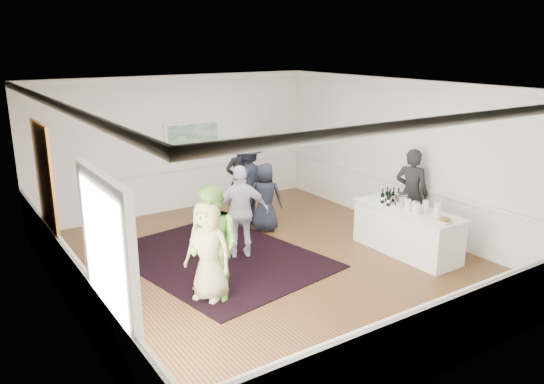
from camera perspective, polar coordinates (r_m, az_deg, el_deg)
floor at (r=9.84m, az=-0.23°, el=-7.64°), size 8.00×8.00×0.00m
ceiling at (r=9.05m, az=-0.26°, el=11.28°), size 7.00×8.00×0.02m
wall_left at (r=8.02m, az=-21.64°, el=-2.12°), size 0.02×8.00×3.20m
wall_right at (r=11.56m, az=14.44°, el=3.77°), size 0.02×8.00×3.20m
wall_back at (r=12.77m, az=-10.19°, el=5.13°), size 7.00×0.02×3.20m
wall_front at (r=6.52m, az=19.57°, el=-5.99°), size 7.00×0.02×3.20m
wainscoting at (r=9.65m, az=-0.24°, el=-4.92°), size 7.00×8.00×1.00m
mirror at (r=9.21m, az=-23.24°, el=1.23°), size 0.05×1.25×1.85m
doorway at (r=6.35m, az=-17.21°, el=-8.12°), size 0.10×1.78×2.56m
landscape_painting at (r=12.85m, az=-8.49°, el=6.09°), size 1.44×0.06×0.66m
area_rug at (r=10.09m, az=-5.68°, el=-7.04°), size 3.58×4.34×0.02m
serving_table at (r=10.47m, az=14.29°, el=-4.05°), size 0.83×2.18×0.88m
bartender at (r=11.23m, az=14.76°, el=-0.12°), size 0.69×0.80×1.87m
guest_tan at (r=8.32m, az=-6.86°, el=-6.24°), size 0.85×0.94×1.62m
guest_green at (r=8.27m, az=-6.34°, el=-5.54°), size 0.93×1.06×1.83m
guest_lilac at (r=9.86m, az=-3.33°, el=-2.14°), size 1.12×0.81×1.76m
guest_dark_a at (r=11.51m, az=-2.74°, el=0.98°), size 1.45×1.22×1.94m
guest_dark_b at (r=11.99m, az=-3.48°, el=1.25°), size 0.72×0.53×1.81m
guest_navy at (r=11.26m, az=-0.73°, el=-0.58°), size 0.86×0.81×1.47m
wine_bottles at (r=10.59m, az=12.71°, el=-0.34°), size 0.42×0.30×0.31m
juice_pitchers at (r=10.09m, az=15.67°, el=-1.56°), size 0.38×0.59×0.24m
ice_bucket at (r=10.44m, az=13.66°, el=-0.87°), size 0.26×0.26×0.24m
nut_bowl at (r=9.73m, az=18.08°, el=-2.93°), size 0.26×0.26×0.08m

